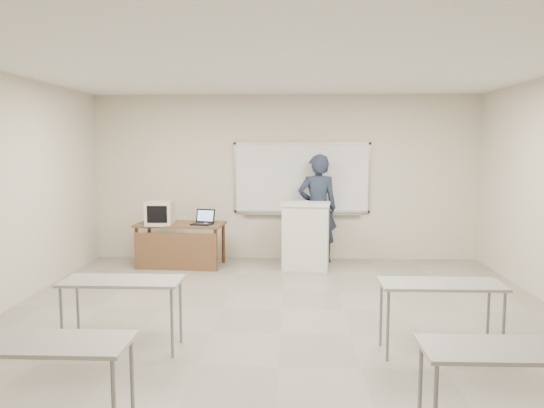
{
  "coord_description": "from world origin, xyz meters",
  "views": [
    {
      "loc": [
        0.12,
        -5.68,
        2.08
      ],
      "look_at": [
        -0.18,
        2.2,
        1.21
      ],
      "focal_mm": 35.0,
      "sensor_mm": 36.0,
      "label": 1
    }
  ],
  "objects_px": {
    "podium": "(306,236)",
    "presenter": "(318,208)",
    "crt_monitor": "(160,213)",
    "mouse": "(206,224)",
    "laptop": "(202,221)",
    "keyboard": "(297,201)",
    "instructor_desk": "(180,236)",
    "whiteboard": "(302,179)"
  },
  "relations": [
    {
      "from": "laptop",
      "to": "keyboard",
      "type": "bearing_deg",
      "value": 18.18
    },
    {
      "from": "keyboard",
      "to": "presenter",
      "type": "xyz_separation_m",
      "value": [
        0.37,
        0.47,
        -0.17
      ]
    },
    {
      "from": "presenter",
      "to": "whiteboard",
      "type": "bearing_deg",
      "value": -46.89
    },
    {
      "from": "whiteboard",
      "to": "crt_monitor",
      "type": "height_order",
      "value": "whiteboard"
    },
    {
      "from": "crt_monitor",
      "to": "laptop",
      "type": "bearing_deg",
      "value": -1.53
    },
    {
      "from": "crt_monitor",
      "to": "presenter",
      "type": "height_order",
      "value": "presenter"
    },
    {
      "from": "whiteboard",
      "to": "instructor_desk",
      "type": "xyz_separation_m",
      "value": [
        -2.1,
        -0.78,
        -0.93
      ]
    },
    {
      "from": "crt_monitor",
      "to": "mouse",
      "type": "xyz_separation_m",
      "value": [
        0.79,
        -0.08,
        -0.18
      ]
    },
    {
      "from": "podium",
      "to": "keyboard",
      "type": "bearing_deg",
      "value": 158.09
    },
    {
      "from": "crt_monitor",
      "to": "laptop",
      "type": "height_order",
      "value": "crt_monitor"
    },
    {
      "from": "instructor_desk",
      "to": "laptop",
      "type": "bearing_deg",
      "value": 2.87
    },
    {
      "from": "podium",
      "to": "keyboard",
      "type": "height_order",
      "value": "keyboard"
    },
    {
      "from": "instructor_desk",
      "to": "presenter",
      "type": "relative_size",
      "value": 0.77
    },
    {
      "from": "crt_monitor",
      "to": "keyboard",
      "type": "xyz_separation_m",
      "value": [
        2.33,
        0.1,
        0.19
      ]
    },
    {
      "from": "podium",
      "to": "keyboard",
      "type": "relative_size",
      "value": 2.77
    },
    {
      "from": "whiteboard",
      "to": "podium",
      "type": "height_order",
      "value": "whiteboard"
    },
    {
      "from": "instructor_desk",
      "to": "mouse",
      "type": "bearing_deg",
      "value": -6.11
    },
    {
      "from": "instructor_desk",
      "to": "keyboard",
      "type": "distance_m",
      "value": 2.09
    },
    {
      "from": "presenter",
      "to": "keyboard",
      "type": "bearing_deg",
      "value": 44.21
    },
    {
      "from": "instructor_desk",
      "to": "podium",
      "type": "bearing_deg",
      "value": 4.66
    },
    {
      "from": "crt_monitor",
      "to": "presenter",
      "type": "relative_size",
      "value": 0.25
    },
    {
      "from": "whiteboard",
      "to": "laptop",
      "type": "distance_m",
      "value": 1.99
    },
    {
      "from": "laptop",
      "to": "mouse",
      "type": "height_order",
      "value": "laptop"
    },
    {
      "from": "crt_monitor",
      "to": "mouse",
      "type": "relative_size",
      "value": 5.56
    },
    {
      "from": "crt_monitor",
      "to": "keyboard",
      "type": "bearing_deg",
      "value": 0.78
    },
    {
      "from": "crt_monitor",
      "to": "mouse",
      "type": "height_order",
      "value": "crt_monitor"
    },
    {
      "from": "podium",
      "to": "mouse",
      "type": "relative_size",
      "value": 12.85
    },
    {
      "from": "whiteboard",
      "to": "laptop",
      "type": "height_order",
      "value": "whiteboard"
    },
    {
      "from": "crt_monitor",
      "to": "laptop",
      "type": "xyz_separation_m",
      "value": [
        0.72,
        0.0,
        -0.14
      ]
    },
    {
      "from": "instructor_desk",
      "to": "mouse",
      "type": "distance_m",
      "value": 0.52
    },
    {
      "from": "whiteboard",
      "to": "instructor_desk",
      "type": "relative_size",
      "value": 1.67
    },
    {
      "from": "podium",
      "to": "presenter",
      "type": "relative_size",
      "value": 0.58
    },
    {
      "from": "mouse",
      "to": "presenter",
      "type": "relative_size",
      "value": 0.05
    },
    {
      "from": "instructor_desk",
      "to": "keyboard",
      "type": "xyz_separation_m",
      "value": [
        2.01,
        0.08,
        0.59
      ]
    },
    {
      "from": "whiteboard",
      "to": "mouse",
      "type": "height_order",
      "value": "whiteboard"
    },
    {
      "from": "instructor_desk",
      "to": "podium",
      "type": "height_order",
      "value": "podium"
    },
    {
      "from": "whiteboard",
      "to": "keyboard",
      "type": "xyz_separation_m",
      "value": [
        -0.09,
        -0.7,
        -0.34
      ]
    },
    {
      "from": "keyboard",
      "to": "crt_monitor",
      "type": "bearing_deg",
      "value": -179.14
    },
    {
      "from": "whiteboard",
      "to": "mouse",
      "type": "xyz_separation_m",
      "value": [
        -1.63,
        -0.87,
        -0.71
      ]
    },
    {
      "from": "instructor_desk",
      "to": "mouse",
      "type": "xyz_separation_m",
      "value": [
        0.47,
        -0.09,
        0.22
      ]
    },
    {
      "from": "podium",
      "to": "mouse",
      "type": "height_order",
      "value": "podium"
    },
    {
      "from": "mouse",
      "to": "keyboard",
      "type": "relative_size",
      "value": 0.22
    }
  ]
}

